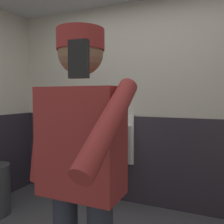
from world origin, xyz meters
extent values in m
cube|color=beige|center=(0.00, 1.58, 1.27)|extent=(4.32, 0.12, 2.53)
cube|color=#2D2833|center=(0.00, 1.50, 0.56)|extent=(3.72, 0.03, 1.12)
cube|color=white|center=(-0.33, 1.49, 0.83)|extent=(0.40, 0.05, 0.65)
cube|color=white|center=(-0.33, 1.32, 0.78)|extent=(0.34, 0.30, 0.45)
cylinder|color=#B7BABF|center=(-0.33, 1.48, 1.12)|extent=(0.04, 0.04, 0.24)
cylinder|color=#B7BABF|center=(-0.33, 1.45, 0.28)|extent=(0.05, 0.05, 0.55)
cube|color=maroon|center=(0.17, -0.30, 1.13)|extent=(0.44, 0.24, 0.58)
cylinder|color=maroon|center=(-0.10, -0.30, 1.15)|extent=(0.17, 0.09, 0.56)
cylinder|color=maroon|center=(0.44, -0.52, 1.26)|extent=(0.09, 0.50, 0.39)
sphere|color=#8C664C|center=(0.17, -0.30, 1.60)|extent=(0.24, 0.24, 0.24)
cylinder|color=maroon|center=(0.17, -0.30, 1.67)|extent=(0.25, 0.25, 0.11)
cube|color=black|center=(0.47, -0.81, 1.48)|extent=(0.06, 0.03, 0.11)
camera|label=1|loc=(0.85, -1.42, 1.38)|focal=39.11mm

